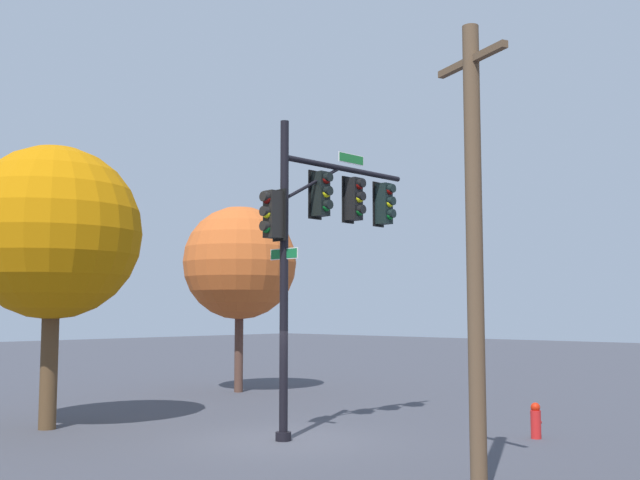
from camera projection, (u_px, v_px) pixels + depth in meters
name	position (u px, v px, depth m)	size (l,w,h in m)	color
ground_plane	(283.00, 441.00, 17.33)	(120.00, 120.00, 0.00)	#41424B
signal_pole_assembly	(323.00, 221.00, 18.70)	(4.93, 0.96, 7.48)	black
utility_pole	(474.00, 246.00, 12.54)	(0.79, 1.71, 7.80)	brown
fire_hydrant	(536.00, 421.00, 17.66)	(0.33, 0.24, 0.83)	red
tree_near	(53.00, 233.00, 19.48)	(4.49, 4.49, 7.23)	brown
tree_mid	(240.00, 263.00, 28.21)	(4.22, 4.22, 6.87)	#50352B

